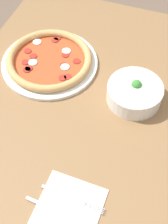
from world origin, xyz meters
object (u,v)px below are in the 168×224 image
(fork, at_px, (72,198))
(knife, at_px, (62,213))
(bowl, at_px, (135,92))
(pizza, at_px, (49,60))

(fork, distance_m, knife, 0.04)
(bowl, height_order, fork, bowl)
(fork, bearing_deg, pizza, 123.54)
(bowl, bearing_deg, pizza, -99.61)
(bowl, bearing_deg, knife, -10.31)
(bowl, relative_size, knife, 0.77)
(pizza, distance_m, fork, 0.49)
(pizza, distance_m, bowl, 0.32)
(fork, bearing_deg, knife, -96.62)
(pizza, distance_m, knife, 0.53)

